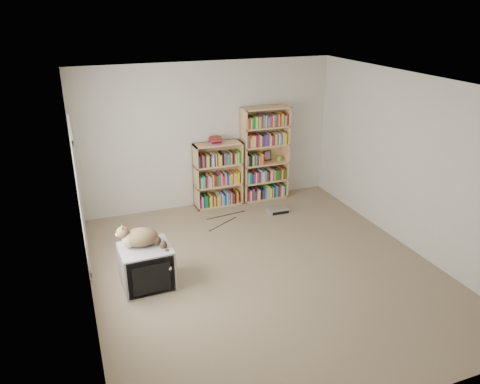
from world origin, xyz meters
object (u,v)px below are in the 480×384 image
object	(u,v)px
crt_tv	(147,266)
dvd_player	(277,210)
cat	(145,240)
bookcase_short	(218,177)
bookcase_tall	(265,156)

from	to	relation	value
crt_tv	dvd_player	bearing A→B (deg)	27.99
cat	bookcase_short	xyz separation A→B (m)	(1.66, 2.12, -0.11)
bookcase_tall	dvd_player	xyz separation A→B (m)	(-0.04, -0.70, -0.77)
crt_tv	dvd_player	size ratio (longest dim) A/B	1.83
cat	crt_tv	bearing A→B (deg)	-105.75
bookcase_tall	dvd_player	bearing A→B (deg)	-93.68
bookcase_tall	dvd_player	world-z (taller)	bookcase_tall
cat	bookcase_tall	xyz separation A→B (m)	(2.55, 2.12, 0.17)
dvd_player	crt_tv	bearing A→B (deg)	-148.44
dvd_player	bookcase_short	bearing A→B (deg)	142.19
bookcase_tall	bookcase_short	bearing A→B (deg)	179.91
cat	bookcase_tall	size ratio (longest dim) A/B	0.37
bookcase_short	dvd_player	bearing A→B (deg)	-39.65
crt_tv	bookcase_short	bearing A→B (deg)	50.27
crt_tv	cat	bearing A→B (deg)	67.69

